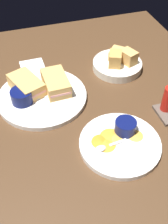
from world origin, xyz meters
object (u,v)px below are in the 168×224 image
object	(u,v)px
spoon_by_dark_ramekin	(40,97)
spoon_by_gravy_ramekin	(105,147)
ramekin_light_gravy	(126,126)
plate_chips_companion	(120,144)
plate_sandwich_main	(42,97)
ramekin_dark_sauce	(22,96)
bread_basket_rear	(118,63)
sandwich_half_far	(26,85)
sandwich_half_near	(56,83)

from	to	relation	value
spoon_by_dark_ramekin	spoon_by_gravy_ramekin	size ratio (longest dim) A/B	0.99
ramekin_light_gravy	spoon_by_gravy_ramekin	bearing A→B (deg)	-62.43
spoon_by_dark_ramekin	plate_chips_companion	world-z (taller)	spoon_by_dark_ramekin
plate_sandwich_main	spoon_by_gravy_ramekin	distance (cm)	29.86
ramekin_dark_sauce	ramekin_light_gravy	xyz separation A→B (cm)	(21.79, 26.80, -0.26)
plate_chips_companion	bread_basket_rear	world-z (taller)	bread_basket_rear
sandwich_half_far	spoon_by_gravy_ramekin	distance (cm)	35.11
sandwich_half_near	bread_basket_rear	world-z (taller)	bread_basket_rear
sandwich_half_far	bread_basket_rear	size ratio (longest dim) A/B	0.81
plate_sandwich_main	bread_basket_rear	bearing A→B (deg)	105.08
sandwich_half_far	ramekin_light_gravy	bearing A→B (deg)	42.56
spoon_by_gravy_ramekin	bread_basket_rear	size ratio (longest dim) A/B	0.54
plate_sandwich_main	ramekin_light_gravy	distance (cm)	30.79
plate_chips_companion	sandwich_half_near	bearing A→B (deg)	-157.29
spoon_by_dark_ramekin	ramekin_light_gravy	xyz separation A→B (cm)	(21.56, 21.18, 1.71)
bread_basket_rear	ramekin_light_gravy	bearing A→B (deg)	-18.53
sandwich_half_near	plate_chips_companion	world-z (taller)	sandwich_half_near
ramekin_dark_sauce	plate_chips_companion	xyz separation A→B (cm)	(25.30, 23.87, -3.14)
ramekin_dark_sauce	plate_chips_companion	distance (cm)	34.93
bread_basket_rear	ramekin_dark_sauce	bearing A→B (deg)	-75.65
sandwich_half_near	ramekin_dark_sauce	bearing A→B (deg)	-74.98
plate_sandwich_main	bread_basket_rear	xyz separation A→B (cm)	(-8.27, 30.70, 1.69)
sandwich_half_near	bread_basket_rear	xyz separation A→B (cm)	(-6.34, 25.35, -1.51)
plate_chips_companion	spoon_by_gravy_ramekin	size ratio (longest dim) A/B	2.35
ramekin_dark_sauce	plate_chips_companion	bearing A→B (deg)	43.34
ramekin_dark_sauce	spoon_by_dark_ramekin	xyz separation A→B (cm)	(0.23, 5.62, -1.98)
sandwich_half_near	ramekin_dark_sauce	world-z (taller)	sandwich_half_near
ramekin_dark_sauce	spoon_by_gravy_ramekin	distance (cm)	32.14
spoon_by_dark_ramekin	bread_basket_rear	world-z (taller)	bread_basket_rear
plate_sandwich_main	plate_chips_companion	bearing A→B (deg)	33.02
sandwich_half_near	spoon_by_gravy_ramekin	distance (cm)	29.99
plate_sandwich_main	plate_chips_companion	distance (cm)	31.69
sandwich_half_far	spoon_by_dark_ramekin	size ratio (longest dim) A/B	1.51
sandwich_half_far	plate_chips_companion	distance (cm)	37.30
plate_sandwich_main	bread_basket_rear	distance (cm)	31.84
sandwich_half_far	plate_chips_companion	world-z (taller)	sandwich_half_far
sandwich_half_near	ramekin_light_gravy	world-z (taller)	sandwich_half_near
plate_chips_companion	plate_sandwich_main	bearing A→B (deg)	-146.98
spoon_by_dark_ramekin	spoon_by_gravy_ramekin	xyz separation A→B (cm)	(25.65, 13.34, 0.00)
ramekin_dark_sauce	spoon_by_dark_ramekin	distance (cm)	5.96
plate_chips_companion	spoon_by_dark_ramekin	bearing A→B (deg)	-143.94
ramekin_light_gravy	spoon_by_dark_ramekin	bearing A→B (deg)	-135.51
sandwich_half_far	spoon_by_gravy_ramekin	xyz separation A→B (cm)	(30.81, 16.70, -2.04)
spoon_by_gravy_ramekin	plate_chips_companion	bearing A→B (deg)	96.77
plate_sandwich_main	spoon_by_dark_ramekin	distance (cm)	2.14
ramekin_dark_sauce	bread_basket_rear	bearing A→B (deg)	104.35
ramekin_dark_sauce	bread_basket_rear	distance (cm)	38.53
bread_basket_rear	sandwich_half_far	bearing A→B (deg)	-82.50
spoon_by_dark_ramekin	ramekin_light_gravy	distance (cm)	30.27
plate_sandwich_main	sandwich_half_near	distance (cm)	6.52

